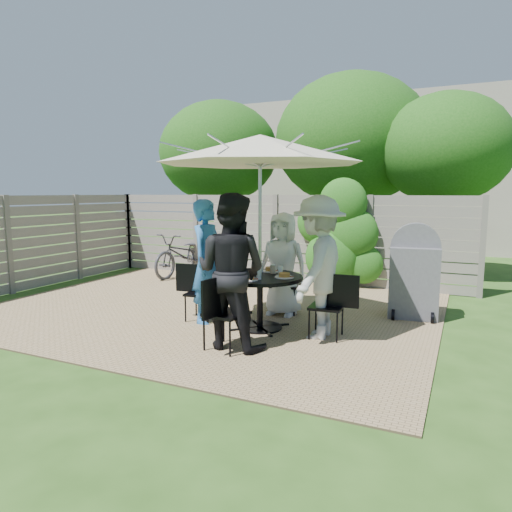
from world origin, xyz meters
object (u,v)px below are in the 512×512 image
at_px(coffee_cup, 273,269).
at_px(bicycle, 184,254).
at_px(person_front, 231,272).
at_px(person_right, 318,268).
at_px(chair_right, 327,319).
at_px(glass_front, 259,274).
at_px(plate_front, 248,278).
at_px(glass_right, 280,271).
at_px(glass_back, 261,267).
at_px(patio_table, 260,292).
at_px(syrup_jug, 258,269).
at_px(person_back, 283,264).
at_px(umbrella, 260,149).
at_px(plate_left, 237,272).
at_px(chair_back, 286,296).
at_px(chair_front, 226,328).
at_px(chair_left, 201,304).
at_px(person_left, 208,262).
at_px(plate_back, 270,270).
at_px(bbq_grill, 414,275).
at_px(plate_right, 284,276).

xyz_separation_m(coffee_cup, bicycle, (-3.38, 2.80, -0.33)).
distance_m(person_front, person_right, 1.17).
xyz_separation_m(chair_right, glass_front, (-0.86, -0.25, 0.57)).
xyz_separation_m(plate_front, bicycle, (-3.27, 3.38, -0.29)).
bearing_deg(chair_right, glass_right, -12.53).
distance_m(person_front, glass_front, 0.59).
xyz_separation_m(person_front, person_right, (0.84, 0.82, -0.01)).
height_order(glass_back, glass_front, same).
distance_m(patio_table, plate_front, 0.44).
bearing_deg(glass_front, syrup_jug, 117.50).
height_order(person_back, chair_right, person_back).
bearing_deg(umbrella, syrup_jug, 139.65).
xyz_separation_m(plate_left, syrup_jug, (0.30, 0.05, 0.06)).
distance_m(chair_back, chair_front, 1.93).
bearing_deg(chair_front, chair_left, 52.93).
distance_m(person_left, glass_right, 1.10).
bearing_deg(chair_left, plate_back, 13.48).
relative_size(umbrella, bicycle, 1.46).
bearing_deg(glass_front, bbq_grill, 45.37).
distance_m(chair_left, plate_left, 0.80).
distance_m(chair_left, bicycle, 3.80).
bearing_deg(patio_table, glass_right, 21.46).
xyz_separation_m(umbrella, plate_front, (-0.00, -0.36, -1.67)).
relative_size(chair_back, plate_back, 3.54).
distance_m(plate_left, bicycle, 4.20).
xyz_separation_m(person_front, coffee_cup, (0.11, 1.05, -0.12)).
bearing_deg(plate_right, plate_front, -135.54).
bearing_deg(glass_back, bicycle, 138.97).
relative_size(chair_front, plate_front, 3.57).
bearing_deg(person_left, bbq_grill, -60.10).
relative_size(chair_front, chair_right, 1.07).
relative_size(plate_left, bbq_grill, 0.18).
bearing_deg(person_right, chair_back, -139.25).
xyz_separation_m(person_right, glass_front, (-0.73, -0.25, -0.10)).
height_order(plate_right, bicycle, bicycle).
bearing_deg(plate_front, plate_left, 134.46).
bearing_deg(plate_right, umbrella, 179.46).
relative_size(plate_front, bicycle, 0.14).
xyz_separation_m(plate_right, glass_front, (-0.26, -0.26, 0.05)).
relative_size(person_front, plate_back, 7.27).
bearing_deg(chair_left, umbrella, -6.98).
bearing_deg(syrup_jug, person_right, -3.76).
bearing_deg(chair_front, person_back, 7.91).
relative_size(chair_back, bbq_grill, 0.64).
relative_size(glass_back, glass_right, 1.00).
height_order(chair_front, plate_front, chair_front).
bearing_deg(glass_front, chair_left, 165.90).
bearing_deg(chair_left, glass_back, 9.83).
height_order(chair_left, syrup_jug, syrup_jug).
xyz_separation_m(patio_table, chair_back, (0.01, 0.97, -0.25)).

